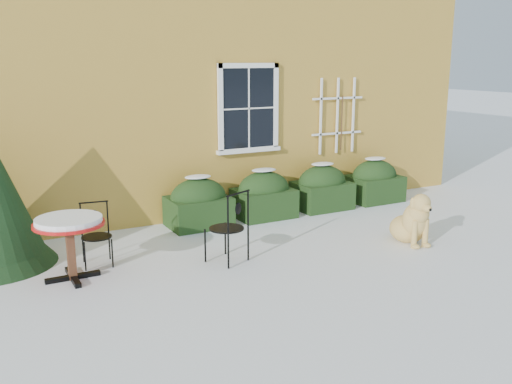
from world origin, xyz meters
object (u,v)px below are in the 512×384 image
patio_chair_near (229,227)px  patio_chair_far (96,234)px  bistro_table (69,228)px  dog (413,222)px

patio_chair_near → patio_chair_far: size_ratio=1.19×
bistro_table → patio_chair_far: (0.43, 0.44, -0.27)m
patio_chair_far → bistro_table: bearing=-126.8°
bistro_table → dog: 5.15m
patio_chair_near → patio_chair_far: bearing=-49.4°
patio_chair_far → patio_chair_near: bearing=-17.6°
patio_chair_far → dog: bearing=-9.0°
bistro_table → dog: bearing=-11.1°
bistro_table → dog: size_ratio=0.98×
patio_chair_near → patio_chair_far: 1.88m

